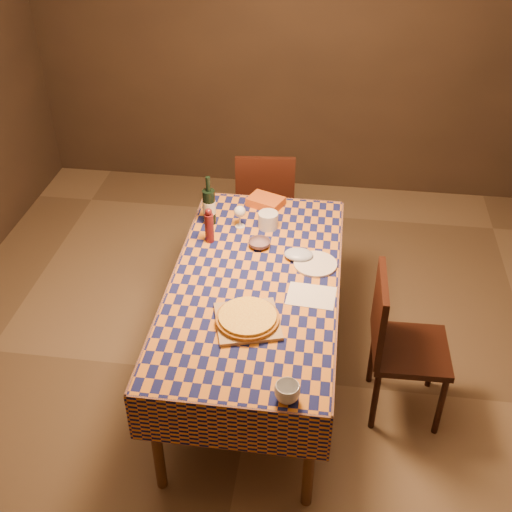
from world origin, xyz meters
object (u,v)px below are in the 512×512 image
object	(u,v)px
wine_bottle	(209,206)
chair_right	(397,339)
chair_far	(265,200)
pizza	(248,318)
white_plate	(315,264)
bowl	(259,244)
cutting_board	(248,321)
dining_table	(255,291)

from	to	relation	value
wine_bottle	chair_right	xyz separation A→B (m)	(1.17, -0.66, -0.37)
chair_far	chair_right	bearing A→B (deg)	-57.00
pizza	white_plate	xyz separation A→B (m)	(0.31, 0.54, -0.03)
bowl	chair_right	size ratio (longest dim) A/B	0.14
pizza	chair_right	world-z (taller)	chair_right
cutting_board	wine_bottle	distance (m)	0.99
dining_table	cutting_board	distance (m)	0.37
cutting_board	chair_far	size ratio (longest dim) A/B	0.34
dining_table	bowl	world-z (taller)	bowl
pizza	bowl	distance (m)	0.69
chair_far	cutting_board	bearing A→B (deg)	-86.15
dining_table	chair_far	size ratio (longest dim) A/B	1.98
wine_bottle	chair_far	bearing A→B (deg)	70.38
dining_table	pizza	xyz separation A→B (m)	(0.01, -0.36, 0.11)
bowl	chair_far	world-z (taller)	chair_far
dining_table	bowl	xyz separation A→B (m)	(-0.02, 0.33, 0.10)
chair_far	bowl	bearing A→B (deg)	-85.16
cutting_board	chair_right	size ratio (longest dim) A/B	0.34
pizza	chair_far	distance (m)	1.67
dining_table	white_plate	size ratio (longest dim) A/B	7.39
dining_table	chair_right	world-z (taller)	chair_right
bowl	dining_table	bearing A→B (deg)	-86.94
chair_far	white_plate	bearing A→B (deg)	-68.92
cutting_board	chair_far	world-z (taller)	chair_far
cutting_board	wine_bottle	world-z (taller)	wine_bottle
wine_bottle	chair_right	world-z (taller)	wine_bottle
wine_bottle	white_plate	size ratio (longest dim) A/B	1.30
dining_table	bowl	size ratio (longest dim) A/B	14.07
bowl	chair_far	distance (m)	1.00
white_plate	chair_right	bearing A→B (deg)	-31.51
pizza	wine_bottle	distance (m)	0.98
white_plate	dining_table	bearing A→B (deg)	-150.12
white_plate	cutting_board	bearing A→B (deg)	-119.93
wine_bottle	chair_right	distance (m)	1.39
dining_table	bowl	distance (m)	0.34
bowl	pizza	bearing A→B (deg)	-87.53
white_plate	chair_far	world-z (taller)	chair_far
white_plate	chair_right	size ratio (longest dim) A/B	0.27
chair_far	chair_right	world-z (taller)	same
bowl	chair_right	xyz separation A→B (m)	(0.83, -0.44, -0.27)
white_plate	chair_far	distance (m)	1.21
wine_bottle	chair_right	bearing A→B (deg)	-29.37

